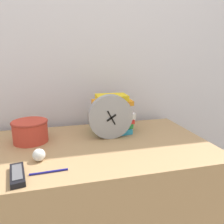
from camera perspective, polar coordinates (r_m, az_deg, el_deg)
wall_back at (r=1.41m, az=-11.63°, el=15.81°), size 6.00×0.04×2.40m
desk at (r=1.28m, az=-8.54°, el=-23.91°), size 1.33×0.67×0.73m
desk_clock at (r=1.15m, az=-0.41°, el=-1.27°), size 0.24×0.05×0.24m
book_stack at (r=1.26m, az=0.16°, el=-0.61°), size 0.24×0.20×0.21m
basket at (r=1.19m, az=-20.58°, el=-4.51°), size 0.18×0.18×0.11m
tv_remote at (r=0.89m, az=-23.49°, el=-14.73°), size 0.08×0.16×0.02m
crumpled_paper_ball at (r=0.98m, az=-18.55°, el=-10.58°), size 0.05×0.05×0.05m
pen at (r=0.89m, az=-16.16°, el=-14.79°), size 0.14×0.01×0.01m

